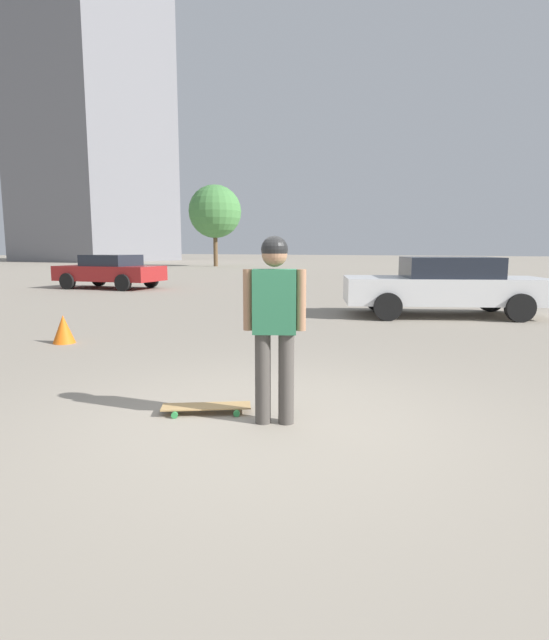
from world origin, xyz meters
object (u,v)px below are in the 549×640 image
(person, at_px, (274,315))
(car_parked_far, at_px, (110,271))
(traffic_cone, at_px, (64,329))
(car_parked_near, at_px, (445,285))
(skateboard, at_px, (206,407))

(person, xyz_separation_m, car_parked_far, (-10.59, -13.15, -0.30))
(car_parked_far, xyz_separation_m, traffic_cone, (8.84, 8.16, -0.47))
(car_parked_near, height_order, car_parked_far, car_parked_near)
(car_parked_near, bearing_deg, person, 65.60)
(skateboard, bearing_deg, person, 152.96)
(traffic_cone, bearing_deg, person, 70.73)
(person, relative_size, car_parked_far, 0.39)
(car_parked_near, relative_size, car_parked_far, 1.12)
(car_parked_far, distance_m, traffic_cone, 12.04)
(skateboard, relative_size, car_parked_near, 0.17)
(skateboard, height_order, traffic_cone, traffic_cone)
(skateboard, distance_m, traffic_cone, 4.65)
(traffic_cone, bearing_deg, car_parked_near, 142.74)
(person, height_order, traffic_cone, person)
(skateboard, distance_m, car_parked_far, 16.39)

